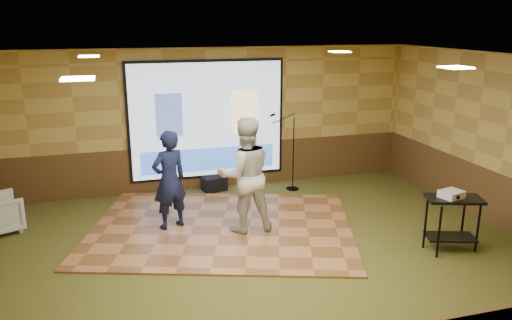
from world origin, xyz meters
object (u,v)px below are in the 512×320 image
object	(u,v)px
dance_floor	(222,227)
projector	(451,194)
av_table	(453,214)
duffel_bag	(214,184)
projector_screen	(207,121)
mic_stand	(291,167)
player_left	(169,180)
player_right	(245,175)

from	to	relation	value
dance_floor	projector	world-z (taller)	projector
av_table	duffel_bag	xyz separation A→B (m)	(-3.02, 3.86, -0.45)
av_table	dance_floor	bearing A→B (deg)	150.84
projector_screen	mic_stand	size ratio (longest dim) A/B	1.96
player_left	duffel_bag	xyz separation A→B (m)	(1.13, 1.80, -0.74)
player_left	projector_screen	bearing A→B (deg)	-140.21
player_right	mic_stand	world-z (taller)	player_right
av_table	mic_stand	distance (m)	3.76
projector_screen	player_right	world-z (taller)	projector_screen
projector_screen	av_table	distance (m)	5.20
projector_screen	projector	size ratio (longest dim) A/B	9.93
duffel_bag	projector	bearing A→B (deg)	-52.31
av_table	player_left	bearing A→B (deg)	153.53
projector	mic_stand	xyz separation A→B (m)	(-1.38, 3.45, -0.44)
player_left	projector	size ratio (longest dim) A/B	5.17
player_left	player_right	bearing A→B (deg)	136.61
player_left	mic_stand	xyz separation A→B (m)	(2.72, 1.40, -0.40)
projector_screen	mic_stand	xyz separation A→B (m)	(1.66, -0.61, -0.98)
player_right	dance_floor	bearing A→B (deg)	-33.41
dance_floor	duffel_bag	world-z (taller)	duffel_bag
projector_screen	player_left	size ratio (longest dim) A/B	1.92
dance_floor	mic_stand	world-z (taller)	mic_stand
projector_screen	dance_floor	bearing A→B (deg)	-95.29
av_table	mic_stand	size ratio (longest dim) A/B	0.52
dance_floor	projector	distance (m)	3.84
projector_screen	duffel_bag	bearing A→B (deg)	-71.97
av_table	projector	xyz separation A→B (m)	(-0.05, 0.02, 0.34)
dance_floor	player_right	xyz separation A→B (m)	(0.37, -0.24, 1.00)
projector_screen	duffel_bag	size ratio (longest dim) A/B	6.79
player_left	projector	world-z (taller)	player_left
projector	duffel_bag	world-z (taller)	projector
av_table	mic_stand	bearing A→B (deg)	112.44
player_right	projector	distance (m)	3.29
av_table	mic_stand	xyz separation A→B (m)	(-1.43, 3.47, -0.11)
dance_floor	av_table	bearing A→B (deg)	-29.16
projector_screen	player_right	distance (m)	2.53
dance_floor	duffel_bag	bearing A→B (deg)	82.17
player_left	player_right	world-z (taller)	player_right
dance_floor	player_left	world-z (taller)	player_left
projector	av_table	bearing A→B (deg)	-34.64
duffel_bag	mic_stand	bearing A→B (deg)	-13.85
mic_stand	projector_screen	bearing A→B (deg)	-179.14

